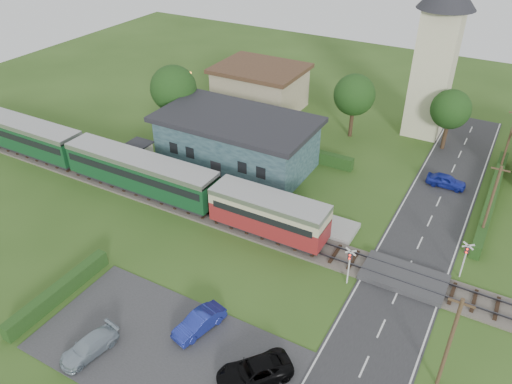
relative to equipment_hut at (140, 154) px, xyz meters
The scene contains 29 objects.
ground 18.82m from the equipment_hut, 16.11° to the right, with size 120.00×120.00×0.00m, color #2D4C19.
railway_track 18.36m from the equipment_hut, 10.08° to the right, with size 76.00×3.20×0.49m.
road 28.53m from the equipment_hut, 10.52° to the right, with size 6.00×70.00×0.05m, color #28282B.
car_park 23.90m from the equipment_hut, 46.19° to the right, with size 17.00×9.00×0.08m, color #333335.
crossing_deck 28.22m from the equipment_hut, ahead, with size 6.20×3.40×0.45m, color #333335.
platform 8.14m from the equipment_hut, ahead, with size 30.00×3.00×0.45m, color gray.
equipment_hut is the anchor object (origin of this frame).
station_building 9.92m from the equipment_hut, 35.92° to the left, with size 16.00×9.00×5.30m.
train 3.24m from the equipment_hut, 94.95° to the right, with size 43.20×2.90×3.40m.
church_tower 33.48m from the equipment_hut, 44.75° to the left, with size 6.00×6.00×17.60m.
house_west 20.05m from the equipment_hut, 81.38° to the left, with size 10.80×8.80×5.50m.
hedge_carpark 18.61m from the equipment_hut, 67.85° to the right, with size 0.80×9.00×1.20m, color #193814.
hedge_roadside 33.98m from the equipment_hut, 18.54° to the left, with size 0.80×18.00×1.20m, color #193814.
hedge_station 13.09m from the equipment_hut, 52.16° to the left, with size 22.00×0.80×1.30m, color #193814.
tree_a 9.73m from the equipment_hut, 102.80° to the left, with size 5.20×5.20×8.00m.
tree_b 24.16m from the equipment_hut, 48.05° to the left, with size 4.60×4.60×7.34m.
tree_c 32.81m from the equipment_hut, 37.29° to the left, with size 4.20×4.20×6.78m.
utility_pole_b 34.14m from the equipment_hut, 19.18° to the right, with size 1.40×0.22×7.00m.
utility_pole_c 32.61m from the equipment_hut, ahead, with size 1.40×0.22×7.00m.
utility_pole_d 36.37m from the equipment_hut, 27.55° to the left, with size 1.40×0.22×7.00m.
crossing_signal_near 25.04m from the equipment_hut, 12.94° to the right, with size 0.84×0.28×3.28m.
crossing_signal_far 31.61m from the equipment_hut, ahead, with size 0.84×0.28×3.28m.
streetlamp_west 15.39m from the equipment_hut, 105.12° to the left, with size 0.30×0.30×5.15m.
car_on_road 30.37m from the equipment_hut, 22.91° to the left, with size 1.48×3.67×1.25m, color #1B29A4.
car_park_blue 22.82m from the equipment_hut, 40.15° to the right, with size 1.35×3.87×1.27m, color navy.
car_park_silver 23.35m from the equipment_hut, 57.65° to the right, with size 1.59×3.91×1.13m, color #98A8B5.
car_park_dark 27.79m from the equipment_hut, 35.87° to the right, with size 2.12×4.60×1.28m, color black.
pedestrian_near 13.45m from the equipment_hut, ahead, with size 0.67×0.44×1.83m, color gray.
pedestrian_far 2.35m from the equipment_hut, 15.97° to the right, with size 0.89×0.69×1.83m, color gray.
Camera 1 is at (13.96, -27.75, 25.85)m, focal length 35.00 mm.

